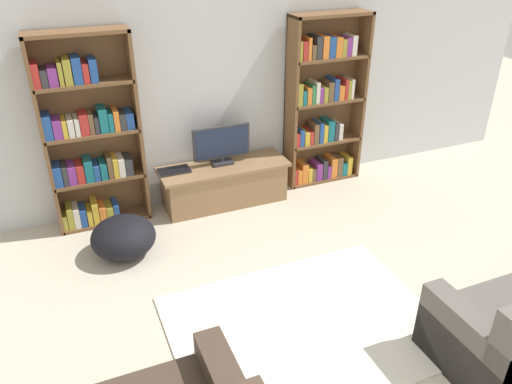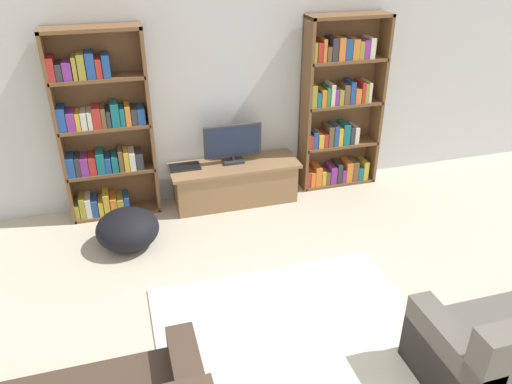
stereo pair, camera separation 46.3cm
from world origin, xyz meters
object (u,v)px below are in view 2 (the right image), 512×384
(bookshelf_left, at_px, (102,131))
(laptop, at_px, (185,167))
(bookshelf_right, at_px, (339,109))
(tv_stand, at_px, (235,182))
(beanbag_ottoman, at_px, (128,229))
(television, at_px, (233,143))

(bookshelf_left, bearing_deg, laptop, -5.60)
(bookshelf_right, distance_m, tv_stand, 1.53)
(bookshelf_left, bearing_deg, tv_stand, -5.81)
(bookshelf_left, distance_m, bookshelf_right, 2.73)
(laptop, distance_m, beanbag_ottoman, 1.02)
(tv_stand, height_order, television, television)
(television, relative_size, laptop, 1.88)
(tv_stand, xyz_separation_m, television, (-0.00, 0.05, 0.48))
(beanbag_ottoman, bearing_deg, laptop, 43.63)
(bookshelf_right, distance_m, beanbag_ottoman, 2.82)
(bookshelf_right, height_order, laptop, bookshelf_right)
(laptop, bearing_deg, beanbag_ottoman, -136.37)
(tv_stand, bearing_deg, bookshelf_left, 174.19)
(bookshelf_right, bearing_deg, laptop, -177.60)
(bookshelf_left, xyz_separation_m, television, (1.40, -0.09, -0.27))
(bookshelf_left, height_order, tv_stand, bookshelf_left)
(bookshelf_left, xyz_separation_m, tv_stand, (1.40, -0.14, -0.74))
(laptop, bearing_deg, tv_stand, -6.12)
(television, height_order, beanbag_ottoman, television)
(bookshelf_right, bearing_deg, television, -176.26)
(bookshelf_left, relative_size, television, 3.08)
(laptop, xyz_separation_m, beanbag_ottoman, (-0.71, -0.67, -0.30))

